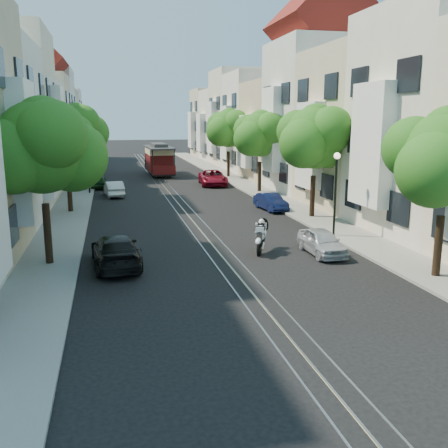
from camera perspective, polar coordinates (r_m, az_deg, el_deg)
ground at (r=47.38m, az=-7.19°, el=4.68°), size 200.00×200.00×0.00m
sidewalk_east at (r=48.62m, az=1.38°, el=5.03°), size 2.50×80.00×0.12m
sidewalk_west at (r=47.23m, az=-15.99°, el=4.36°), size 2.50×80.00×0.12m
rail_left at (r=47.33m, az=-7.85°, el=4.67°), size 0.06×80.00×0.02m
rail_slot at (r=47.38m, az=-7.19°, el=4.69°), size 0.06×80.00×0.02m
rail_right at (r=47.44m, az=-6.52°, el=4.72°), size 0.06×80.00×0.02m
lane_line at (r=47.38m, az=-7.19°, el=4.69°), size 0.08×80.00×0.01m
townhouses_east at (r=49.52m, az=6.72°, el=11.02°), size 7.75×72.00×12.00m
townhouses_west at (r=47.27m, az=-22.03°, el=10.08°), size 7.75×72.00×11.76m
tree_e_a at (r=19.78m, az=24.20°, el=6.54°), size 4.72×3.87×6.27m
tree_e_b at (r=30.21m, az=10.43°, el=9.52°), size 4.93×4.08×6.68m
tree_e_c at (r=40.56m, az=4.24°, el=10.06°), size 4.84×3.99×6.52m
tree_e_d at (r=51.17m, az=0.58°, el=10.77°), size 5.01×4.16×6.85m
tree_w_a at (r=20.95m, az=-19.99°, el=8.03°), size 4.93×4.08×6.68m
tree_w_b at (r=32.90m, az=-17.46°, el=8.77°), size 4.72×3.87×6.27m
tree_w_c at (r=43.85m, az=-16.43°, el=10.37°), size 5.13×4.28×7.09m
tree_w_d at (r=54.84m, az=-15.73°, el=10.13°), size 4.84×3.99×6.52m
lamp_east at (r=25.44m, az=12.67°, el=4.74°), size 0.32×0.32×4.16m
lamp_west at (r=40.94m, az=-15.30°, el=7.23°), size 0.32×0.32×4.16m
sportbike_rider at (r=22.41m, az=4.24°, el=-1.13°), size 1.15×1.91×1.50m
cable_car at (r=54.04m, az=-7.44°, el=7.49°), size 2.73×8.03×3.06m
parked_car_e_near at (r=22.52m, az=11.12°, el=-2.01°), size 1.34×3.31×1.13m
parked_car_e_mid at (r=32.98m, az=5.36°, el=2.54°), size 1.54×3.45×1.10m
parked_car_e_far at (r=45.27m, az=-1.28°, el=5.31°), size 2.67×5.10×1.37m
parked_car_w_near at (r=20.72m, az=-12.28°, el=-3.02°), size 2.14×4.61×1.30m
parked_car_w_mid at (r=39.65m, az=-12.46°, el=3.95°), size 1.62×3.69×1.18m
parked_car_w_far at (r=44.63m, az=-14.07°, el=4.71°), size 1.43×3.35×1.13m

